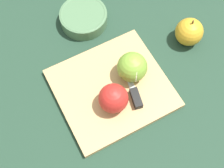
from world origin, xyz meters
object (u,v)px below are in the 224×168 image
at_px(knife, 135,94).
at_px(apple_whole, 190,33).
at_px(apple_half_left, 114,98).
at_px(apple_half_right, 133,68).
at_px(bowl, 84,17).

xyz_separation_m(knife, apple_whole, (0.25, 0.05, 0.01)).
distance_m(apple_half_left, knife, 0.07).
height_order(apple_half_right, bowl, apple_half_right).
bearing_deg(apple_whole, knife, -167.61).
height_order(apple_half_right, knife, apple_half_right).
height_order(apple_half_right, apple_whole, apple_half_right).
bearing_deg(knife, apple_half_left, 96.53).
bearing_deg(apple_half_left, apple_whole, 28.46).
relative_size(knife, bowl, 1.05).
bearing_deg(apple_half_right, knife, -85.46).
bearing_deg(apple_half_right, apple_whole, 35.84).
distance_m(apple_half_left, apple_half_right, 0.10).
height_order(knife, bowl, bowl).
height_order(apple_half_left, knife, apple_half_left).
xyz_separation_m(apple_half_left, apple_half_right, (0.10, 0.04, 0.00)).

